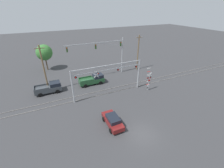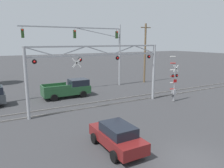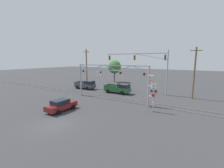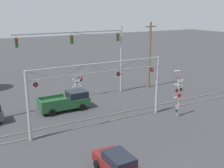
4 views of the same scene
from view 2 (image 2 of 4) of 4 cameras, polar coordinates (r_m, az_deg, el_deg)
name	(u,v)px [view 2 (image 2 of 4)]	position (r m, az deg, el deg)	size (l,w,h in m)	color
ground_plane	(194,162)	(13.22, 20.59, -18.61)	(200.00, 200.00, 0.00)	#38383A
rail_track_near	(99,106)	(21.82, -3.46, -5.79)	(80.00, 0.08, 0.10)	gray
rail_track_far	(93,103)	(23.07, -5.03, -4.87)	(80.00, 0.08, 0.10)	gray
crossing_gantry	(100,66)	(20.74, -3.28, 4.76)	(13.50, 0.29, 6.01)	#9EA0A5
crossing_signal_mast	(174,84)	(24.15, 15.90, 0.01)	(1.18, 0.35, 4.90)	#9EA0A5
traffic_signal_span	(98,43)	(30.07, -3.65, 10.57)	(13.52, 0.39, 8.67)	#9EA0A5
pickup_truck_lead	(69,89)	(25.72, -11.26, -1.19)	(5.40, 2.28, 2.01)	#23512D
sedan_waiting	(117,136)	(13.46, 1.31, -13.44)	(2.02, 4.27, 1.58)	maroon
utility_pole_right	(145,53)	(34.27, 8.62, 8.10)	(1.80, 0.28, 9.00)	brown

